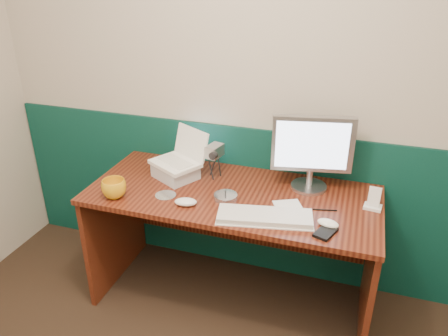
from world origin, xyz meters
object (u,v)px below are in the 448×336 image
(laptop, at_px, (174,148))
(keyboard, at_px, (265,217))
(mug, at_px, (114,189))
(monitor, at_px, (312,152))
(camcorder, at_px, (215,161))
(desk, at_px, (232,248))

(laptop, height_order, keyboard, laptop)
(mug, bearing_deg, monitor, 23.62)
(laptop, bearing_deg, monitor, 37.52)
(mug, xyz_separation_m, camcorder, (0.44, 0.40, 0.05))
(monitor, bearing_deg, laptop, 177.22)
(laptop, relative_size, keyboard, 0.57)
(keyboard, relative_size, mug, 3.55)
(keyboard, height_order, camcorder, camcorder)
(monitor, height_order, keyboard, monitor)
(mug, height_order, camcorder, camcorder)
(laptop, bearing_deg, camcorder, 49.01)
(camcorder, bearing_deg, mug, -124.93)
(keyboard, height_order, mug, mug)
(desk, height_order, mug, mug)
(keyboard, bearing_deg, laptop, 143.44)
(desk, height_order, monitor, monitor)
(camcorder, bearing_deg, keyboard, -30.39)
(monitor, bearing_deg, desk, -165.79)
(desk, relative_size, camcorder, 7.90)
(laptop, bearing_deg, desk, 17.97)
(desk, bearing_deg, camcorder, 135.72)
(laptop, xyz_separation_m, monitor, (0.77, 0.11, 0.03))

